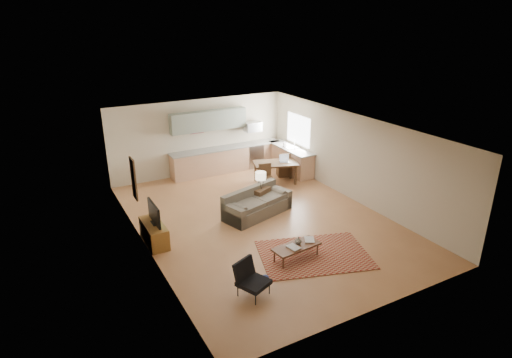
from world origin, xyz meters
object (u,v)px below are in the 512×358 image
armchair (254,280)px  tv_credenza (154,233)px  sofa (257,203)px  coffee_table (296,252)px  console_table (261,198)px  dining_table (275,173)px

armchair → tv_credenza: size_ratio=0.63×
sofa → armchair: size_ratio=2.92×
coffee_table → console_table: 2.98m
dining_table → console_table: bearing=-114.8°
sofa → dining_table: 2.59m
console_table → dining_table: (1.46, 1.57, 0.04)m
armchair → dining_table: size_ratio=0.51×
sofa → coffee_table: size_ratio=1.83×
armchair → coffee_table: bearing=2.7°
coffee_table → tv_credenza: size_ratio=1.01×
coffee_table → tv_credenza: 3.62m
sofa → tv_credenza: (-3.09, -0.18, -0.11)m
sofa → armchair: 3.83m
armchair → dining_table: armchair is taller
tv_credenza → dining_table: bearing=23.3°
tv_credenza → coffee_table: bearing=-41.0°
coffee_table → dining_table: bearing=58.7°
sofa → coffee_table: sofa is taller
tv_credenza → console_table: size_ratio=1.81×
armchair → dining_table: (3.67, 5.22, -0.00)m
armchair → tv_credenza: bearing=87.4°
coffee_table → dining_table: size_ratio=0.82×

